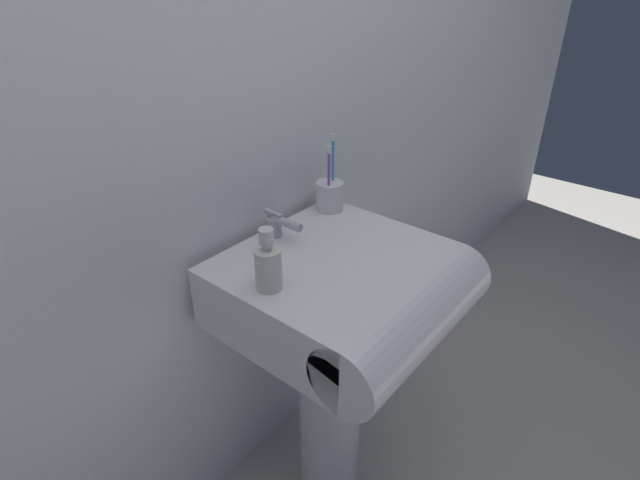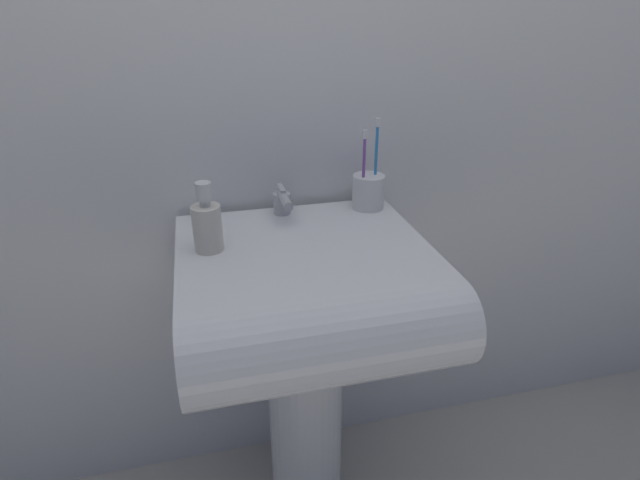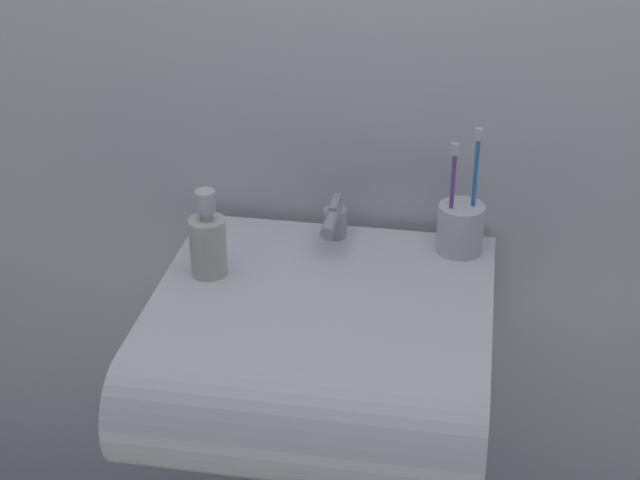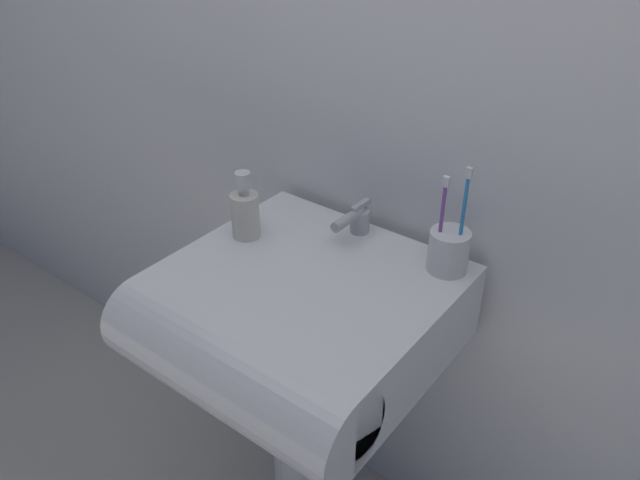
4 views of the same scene
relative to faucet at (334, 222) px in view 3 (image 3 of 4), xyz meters
name	(u,v)px [view 3 (image 3 of 4)]	position (x,y,z in m)	size (l,w,h in m)	color
wall_back	(352,1)	(0.01, 0.10, 0.35)	(5.00, 0.05, 2.40)	white
sink_basin	(318,357)	(0.01, -0.23, -0.12)	(0.52, 0.53, 0.17)	white
faucet	(334,222)	(0.00, 0.00, 0.00)	(0.04, 0.12, 0.07)	#B7B7BC
toothbrush_cup	(460,227)	(0.21, 0.00, 0.01)	(0.08, 0.08, 0.22)	white
soap_bottle	(208,242)	(-0.18, -0.14, 0.02)	(0.06, 0.06, 0.15)	silver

